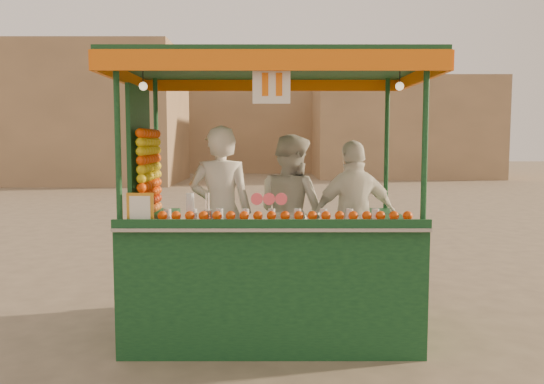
{
  "coord_description": "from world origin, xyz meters",
  "views": [
    {
      "loc": [
        0.19,
        -5.26,
        1.9
      ],
      "look_at": [
        0.2,
        0.11,
        1.4
      ],
      "focal_mm": 36.5,
      "sensor_mm": 36.0,
      "label": 1
    }
  ],
  "objects_px": {
    "juice_cart": "(264,247)",
    "vendor_middle": "(291,213)",
    "vendor_right": "(354,218)",
    "vendor_left": "(221,212)"
  },
  "relations": [
    {
      "from": "vendor_middle",
      "to": "vendor_right",
      "type": "distance_m",
      "value": 0.68
    },
    {
      "from": "juice_cart",
      "to": "vendor_middle",
      "type": "distance_m",
      "value": 0.64
    },
    {
      "from": "vendor_middle",
      "to": "vendor_left",
      "type": "bearing_deg",
      "value": 68.98
    },
    {
      "from": "juice_cart",
      "to": "vendor_right",
      "type": "relative_size",
      "value": 1.85
    },
    {
      "from": "vendor_left",
      "to": "vendor_right",
      "type": "relative_size",
      "value": 1.09
    },
    {
      "from": "vendor_right",
      "to": "juice_cart",
      "type": "bearing_deg",
      "value": 5.0
    },
    {
      "from": "vendor_right",
      "to": "vendor_middle",
      "type": "bearing_deg",
      "value": -30.28
    },
    {
      "from": "vendor_left",
      "to": "vendor_middle",
      "type": "bearing_deg",
      "value": -154.79
    },
    {
      "from": "juice_cart",
      "to": "vendor_left",
      "type": "height_order",
      "value": "juice_cart"
    },
    {
      "from": "juice_cart",
      "to": "vendor_left",
      "type": "bearing_deg",
      "value": 155.2
    }
  ]
}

